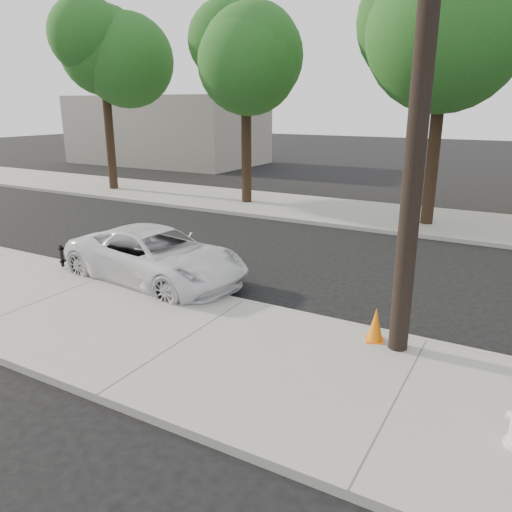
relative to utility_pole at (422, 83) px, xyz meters
The scene contains 11 objects.
ground 6.51m from the utility_pole, 143.13° to the left, with size 120.00×120.00×0.00m, color black.
near_sidewalk 6.07m from the utility_pole, 156.04° to the right, with size 90.00×4.40×0.15m, color gray.
far_sidewalk 12.64m from the utility_pole, 107.82° to the left, with size 90.00×5.00×0.15m, color gray.
curb_near 5.89m from the utility_pole, behind, with size 90.00×0.12×0.16m, color #9E9B93.
building_far 32.82m from the utility_pole, 136.11° to the left, with size 14.00×8.00×5.00m, color gray.
utility_pole is the anchor object (origin of this frame).
tree_a 20.43m from the utility_pole, 148.77° to the left, with size 4.65×4.50×9.00m.
tree_b 14.37m from the utility_pole, 131.18° to the left, with size 4.34×4.20×8.45m.
tree_c 10.66m from the utility_pole, 97.63° to the left, with size 4.96×4.80×9.55m.
police_cruiser 7.59m from the utility_pole, behind, with size 2.31×5.00×1.39m, color white.
traffic_cone 4.26m from the utility_pole, 168.63° to the left, with size 0.43×0.43×0.65m.
Camera 1 is at (5.38, -11.09, 4.39)m, focal length 35.00 mm.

